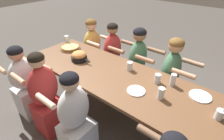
{
  "coord_description": "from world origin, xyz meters",
  "views": [
    {
      "loc": [
        1.15,
        -1.41,
        1.98
      ],
      "look_at": [
        0.0,
        0.0,
        0.85
      ],
      "focal_mm": 28.0,
      "sensor_mm": 36.0,
      "label": 1
    }
  ],
  "objects_px": {
    "drinking_glass_c": "(130,67)",
    "diner_near_midleft": "(46,99)",
    "drinking_glass_d": "(161,93)",
    "empty_plate_b": "(200,96)",
    "diner_far_left": "(93,52)",
    "diner_far_center": "(137,68)",
    "drinking_glass_a": "(157,79)",
    "drinking_glass_b": "(67,40)",
    "diner_near_center": "(76,121)",
    "drinking_glass_e": "(173,81)",
    "empty_plate_a": "(136,91)",
    "diner_far_midleft": "(113,60)",
    "diner_far_midright": "(169,81)",
    "pizza_board_main": "(70,47)",
    "skillet_bowl": "(79,56)",
    "diner_near_left": "(26,85)",
    "cocktail_glass_blue": "(219,115)"
  },
  "relations": [
    {
      "from": "drinking_glass_c",
      "to": "drinking_glass_b",
      "type": "bearing_deg",
      "value": 178.77
    },
    {
      "from": "skillet_bowl",
      "to": "cocktail_glass_blue",
      "type": "xyz_separation_m",
      "value": [
        1.76,
        0.05,
        -0.02
      ]
    },
    {
      "from": "diner_far_left",
      "to": "cocktail_glass_blue",
      "type": "bearing_deg",
      "value": 74.01
    },
    {
      "from": "diner_far_midleft",
      "to": "diner_near_center",
      "type": "bearing_deg",
      "value": 22.48
    },
    {
      "from": "diner_far_left",
      "to": "diner_far_center",
      "type": "relative_size",
      "value": 0.96
    },
    {
      "from": "diner_near_left",
      "to": "drinking_glass_c",
      "type": "bearing_deg",
      "value": -53.52
    },
    {
      "from": "drinking_glass_e",
      "to": "diner_near_midleft",
      "type": "bearing_deg",
      "value": -143.51
    },
    {
      "from": "drinking_glass_a",
      "to": "diner_far_midright",
      "type": "bearing_deg",
      "value": 91.83
    },
    {
      "from": "diner_far_left",
      "to": "diner_far_center",
      "type": "xyz_separation_m",
      "value": [
        0.97,
        0.0,
        0.02
      ]
    },
    {
      "from": "drinking_glass_b",
      "to": "diner_far_midleft",
      "type": "height_order",
      "value": "diner_far_midleft"
    },
    {
      "from": "drinking_glass_a",
      "to": "diner_near_left",
      "type": "bearing_deg",
      "value": -152.1
    },
    {
      "from": "drinking_glass_d",
      "to": "diner_near_midleft",
      "type": "height_order",
      "value": "diner_near_midleft"
    },
    {
      "from": "diner_near_midleft",
      "to": "diner_near_center",
      "type": "distance_m",
      "value": 0.55
    },
    {
      "from": "drinking_glass_b",
      "to": "diner_near_midleft",
      "type": "bearing_deg",
      "value": -54.11
    },
    {
      "from": "cocktail_glass_blue",
      "to": "diner_near_center",
      "type": "height_order",
      "value": "diner_near_center"
    },
    {
      "from": "diner_near_left",
      "to": "skillet_bowl",
      "type": "bearing_deg",
      "value": -36.48
    },
    {
      "from": "drinking_glass_c",
      "to": "diner_far_midleft",
      "type": "bearing_deg",
      "value": 145.29
    },
    {
      "from": "drinking_glass_a",
      "to": "drinking_glass_b",
      "type": "height_order",
      "value": "drinking_glass_b"
    },
    {
      "from": "pizza_board_main",
      "to": "diner_near_left",
      "type": "bearing_deg",
      "value": -95.15
    },
    {
      "from": "drinking_glass_c",
      "to": "diner_near_midleft",
      "type": "bearing_deg",
      "value": -126.95
    },
    {
      "from": "cocktail_glass_blue",
      "to": "drinking_glass_b",
      "type": "bearing_deg",
      "value": 174.87
    },
    {
      "from": "empty_plate_b",
      "to": "drinking_glass_e",
      "type": "bearing_deg",
      "value": 179.18
    },
    {
      "from": "diner_far_midright",
      "to": "diner_near_midleft",
      "type": "relative_size",
      "value": 1.02
    },
    {
      "from": "skillet_bowl",
      "to": "diner_far_center",
      "type": "distance_m",
      "value": 0.92
    },
    {
      "from": "drinking_glass_a",
      "to": "diner_far_center",
      "type": "relative_size",
      "value": 0.09
    },
    {
      "from": "empty_plate_a",
      "to": "drinking_glass_c",
      "type": "distance_m",
      "value": 0.44
    },
    {
      "from": "skillet_bowl",
      "to": "diner_far_center",
      "type": "relative_size",
      "value": 0.27
    },
    {
      "from": "empty_plate_b",
      "to": "diner_near_left",
      "type": "height_order",
      "value": "diner_near_left"
    },
    {
      "from": "empty_plate_a",
      "to": "diner_far_center",
      "type": "distance_m",
      "value": 0.92
    },
    {
      "from": "diner_near_midleft",
      "to": "pizza_board_main",
      "type": "bearing_deg",
      "value": 29.4
    },
    {
      "from": "empty_plate_b",
      "to": "diner_far_left",
      "type": "relative_size",
      "value": 0.19
    },
    {
      "from": "cocktail_glass_blue",
      "to": "drinking_glass_a",
      "type": "relative_size",
      "value": 1.08
    },
    {
      "from": "diner_near_midleft",
      "to": "diner_far_center",
      "type": "relative_size",
      "value": 0.97
    },
    {
      "from": "diner_near_midleft",
      "to": "diner_near_left",
      "type": "distance_m",
      "value": 0.51
    },
    {
      "from": "drinking_glass_a",
      "to": "drinking_glass_c",
      "type": "height_order",
      "value": "same"
    },
    {
      "from": "empty_plate_b",
      "to": "drinking_glass_b",
      "type": "relative_size",
      "value": 1.54
    },
    {
      "from": "drinking_glass_b",
      "to": "drinking_glass_e",
      "type": "height_order",
      "value": "same"
    },
    {
      "from": "diner_far_midleft",
      "to": "drinking_glass_c",
      "type": "bearing_deg",
      "value": 55.29
    },
    {
      "from": "empty_plate_a",
      "to": "diner_far_midleft",
      "type": "height_order",
      "value": "diner_far_midleft"
    },
    {
      "from": "diner_near_midleft",
      "to": "diner_far_left",
      "type": "height_order",
      "value": "diner_near_midleft"
    },
    {
      "from": "drinking_glass_c",
      "to": "diner_near_center",
      "type": "distance_m",
      "value": 0.92
    },
    {
      "from": "drinking_glass_e",
      "to": "diner_far_left",
      "type": "distance_m",
      "value": 1.75
    },
    {
      "from": "diner_far_left",
      "to": "diner_near_center",
      "type": "bearing_deg",
      "value": 37.91
    },
    {
      "from": "diner_far_midright",
      "to": "drinking_glass_e",
      "type": "bearing_deg",
      "value": 22.22
    },
    {
      "from": "diner_near_midleft",
      "to": "diner_near_center",
      "type": "height_order",
      "value": "diner_near_midleft"
    },
    {
      "from": "empty_plate_a",
      "to": "drinking_glass_d",
      "type": "bearing_deg",
      "value": 13.26
    },
    {
      "from": "drinking_glass_d",
      "to": "drinking_glass_e",
      "type": "height_order",
      "value": "drinking_glass_e"
    },
    {
      "from": "drinking_glass_a",
      "to": "drinking_glass_c",
      "type": "relative_size",
      "value": 1.0
    },
    {
      "from": "diner_near_center",
      "to": "diner_near_left",
      "type": "bearing_deg",
      "value": 90.0
    },
    {
      "from": "empty_plate_b",
      "to": "drinking_glass_d",
      "type": "relative_size",
      "value": 1.73
    }
  ]
}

